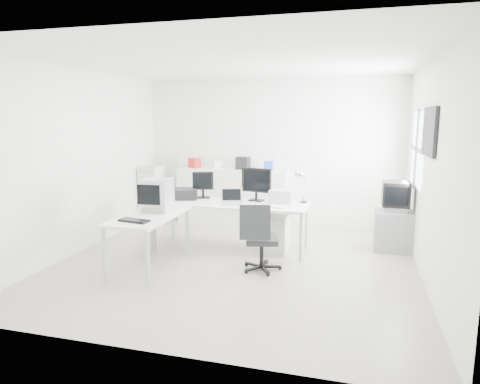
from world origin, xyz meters
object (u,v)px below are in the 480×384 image
(lcd_monitor_large, at_px, (256,184))
(laptop, at_px, (232,197))
(inkjet_printer, at_px, (183,194))
(laser_printer, at_px, (281,196))
(lcd_monitor_small, at_px, (203,185))
(crt_monitor, at_px, (156,196))
(side_desk, at_px, (150,241))
(crt_tv, at_px, (396,197))
(drawer_pedestal, at_px, (275,233))
(tv_cabinet, at_px, (393,231))
(main_desk, at_px, (231,226))
(filing_cabinet, at_px, (152,194))
(sideboard, at_px, (233,196))
(office_chair, at_px, (262,236))

(lcd_monitor_large, distance_m, laptop, 0.49)
(inkjet_printer, bearing_deg, laser_printer, -13.70)
(lcd_monitor_small, xyz_separation_m, crt_monitor, (-0.30, -1.10, -0.01))
(side_desk, bearing_deg, crt_tv, 26.99)
(lcd_monitor_small, bearing_deg, crt_monitor, -120.58)
(drawer_pedestal, bearing_deg, tv_cabinet, 17.04)
(main_desk, relative_size, drawer_pedestal, 4.00)
(inkjet_printer, bearing_deg, main_desk, -24.70)
(tv_cabinet, bearing_deg, filing_cabinet, 170.86)
(side_desk, distance_m, filing_cabinet, 2.69)
(laptop, bearing_deg, tv_cabinet, -1.97)
(laser_printer, height_order, filing_cabinet, filing_cabinet)
(lcd_monitor_small, bearing_deg, side_desk, -117.86)
(main_desk, bearing_deg, drawer_pedestal, 4.09)
(drawer_pedestal, height_order, crt_tv, crt_tv)
(inkjet_printer, height_order, sideboard, sideboard)
(side_desk, distance_m, tv_cabinet, 3.74)
(lcd_monitor_small, distance_m, filing_cabinet, 1.87)
(filing_cabinet, bearing_deg, laser_printer, -21.65)
(lcd_monitor_small, relative_size, laptop, 1.31)
(laser_printer, bearing_deg, sideboard, 124.37)
(laptop, bearing_deg, drawer_pedestal, -4.95)
(side_desk, distance_m, laptop, 1.43)
(main_desk, distance_m, office_chair, 1.06)
(filing_cabinet, bearing_deg, sideboard, 11.35)
(side_desk, bearing_deg, filing_cabinet, 115.82)
(inkjet_printer, distance_m, crt_monitor, 0.96)
(lcd_monitor_large, distance_m, tv_cabinet, 2.27)
(laptop, distance_m, crt_tv, 2.53)
(lcd_monitor_large, bearing_deg, sideboard, 132.62)
(side_desk, height_order, lcd_monitor_large, lcd_monitor_large)
(crt_monitor, height_order, tv_cabinet, crt_monitor)
(drawer_pedestal, height_order, sideboard, sideboard)
(lcd_monitor_small, distance_m, sideboard, 1.46)
(tv_cabinet, bearing_deg, office_chair, -142.12)
(lcd_monitor_large, height_order, filing_cabinet, lcd_monitor_large)
(crt_tv, distance_m, filing_cabinet, 4.57)
(lcd_monitor_large, distance_m, crt_monitor, 1.63)
(crt_tv, bearing_deg, crt_monitor, -156.53)
(inkjet_printer, height_order, lcd_monitor_small, lcd_monitor_small)
(crt_monitor, xyz_separation_m, office_chair, (1.53, 0.04, -0.48))
(inkjet_printer, relative_size, lcd_monitor_large, 0.88)
(drawer_pedestal, bearing_deg, laptop, -167.01)
(office_chair, relative_size, sideboard, 0.44)
(lcd_monitor_small, relative_size, crt_monitor, 1.03)
(crt_tv, bearing_deg, lcd_monitor_large, -170.79)
(side_desk, height_order, laptop, laptop)
(drawer_pedestal, height_order, inkjet_printer, inkjet_printer)
(lcd_monitor_small, distance_m, tv_cabinet, 3.12)
(drawer_pedestal, xyz_separation_m, office_chair, (-0.02, -0.86, 0.18))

